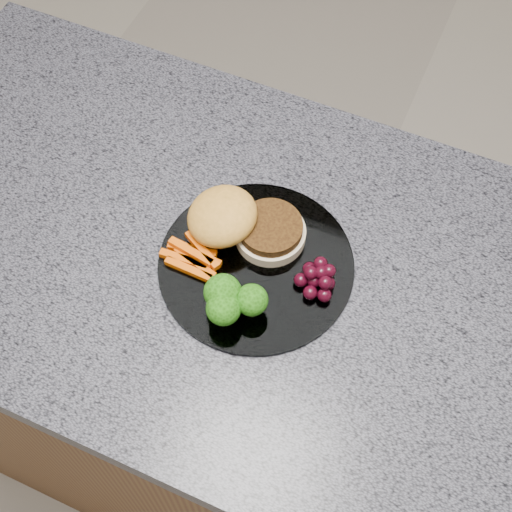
{
  "coord_description": "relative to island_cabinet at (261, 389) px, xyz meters",
  "views": [
    {
      "loc": [
        0.18,
        -0.43,
        1.72
      ],
      "look_at": [
        -0.01,
        -0.0,
        0.93
      ],
      "focal_mm": 50.0,
      "sensor_mm": 36.0,
      "label": 1
    }
  ],
  "objects": [
    {
      "name": "grape_bunch",
      "position": [
        0.07,
        0.0,
        0.49
      ],
      "size": [
        0.05,
        0.06,
        0.03
      ],
      "rotation": [
        0.0,
        0.0,
        -0.01
      ],
      "color": "black",
      "rests_on": "plate"
    },
    {
      "name": "carrot_sticks",
      "position": [
        -0.09,
        -0.03,
        0.48
      ],
      "size": [
        0.08,
        0.06,
        0.02
      ],
      "rotation": [
        0.0,
        0.0,
        -0.41
      ],
      "color": "#D85103",
      "rests_on": "plate"
    },
    {
      "name": "plate",
      "position": [
        -0.01,
        -0.0,
        0.47
      ],
      "size": [
        0.26,
        0.26,
        0.01
      ],
      "primitive_type": "cylinder",
      "color": "white",
      "rests_on": "countertop"
    },
    {
      "name": "burger",
      "position": [
        -0.05,
        0.03,
        0.5
      ],
      "size": [
        0.19,
        0.14,
        0.05
      ],
      "rotation": [
        0.0,
        0.0,
        0.39
      ],
      "color": "beige",
      "rests_on": "plate"
    },
    {
      "name": "countertop",
      "position": [
        0.0,
        0.0,
        0.45
      ],
      "size": [
        1.2,
        0.6,
        0.04
      ],
      "primitive_type": "cube",
      "color": "#565560",
      "rests_on": "island_cabinet"
    },
    {
      "name": "broccoli",
      "position": [
        -0.01,
        -0.08,
        0.51
      ],
      "size": [
        0.08,
        0.07,
        0.06
      ],
      "rotation": [
        0.0,
        0.0,
        -0.05
      ],
      "color": "#568530",
      "rests_on": "plate"
    },
    {
      "name": "island_cabinet",
      "position": [
        0.0,
        0.0,
        0.0
      ],
      "size": [
        1.2,
        0.6,
        0.86
      ],
      "primitive_type": "cube",
      "color": "brown",
      "rests_on": "ground"
    }
  ]
}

